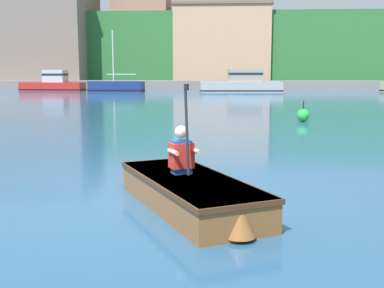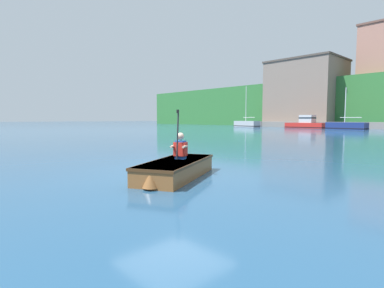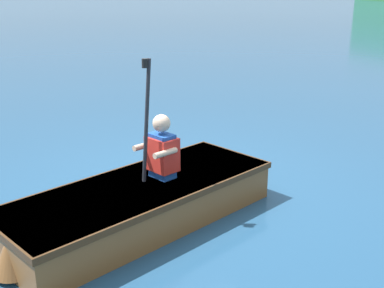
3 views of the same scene
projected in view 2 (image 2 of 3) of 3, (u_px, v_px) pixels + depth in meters
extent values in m
plane|color=navy|center=(174.00, 171.00, 7.80)|extent=(300.00, 300.00, 0.00)
cube|color=#75665B|center=(305.00, 95.00, 52.46)|extent=(11.39, 9.34, 11.12)
cube|color=#463D37|center=(306.00, 62.00, 51.98)|extent=(11.69, 9.64, 0.30)
cube|color=#9E6B5B|center=(383.00, 77.00, 47.00)|extent=(6.09, 6.15, 15.69)
cube|color=red|center=(305.00, 125.00, 43.70)|extent=(5.83, 2.09, 0.77)
cube|color=black|center=(305.00, 127.00, 43.73)|extent=(5.87, 2.14, 0.10)
cube|color=#B2B2B7|center=(307.00, 119.00, 43.41)|extent=(2.01, 1.53, 1.13)
cube|color=#19232D|center=(307.00, 118.00, 43.39)|extent=(2.03, 1.55, 0.20)
cube|color=#9EA3A8|center=(247.00, 124.00, 50.11)|extent=(5.22, 2.56, 0.99)
cube|color=black|center=(247.00, 126.00, 50.13)|extent=(5.26, 2.61, 0.10)
cylinder|color=silver|center=(246.00, 104.00, 50.04)|extent=(0.10, 0.10, 5.74)
cylinder|color=silver|center=(249.00, 117.00, 49.59)|extent=(2.70, 0.68, 0.07)
cube|color=navy|center=(346.00, 126.00, 37.56)|extent=(4.83, 1.84, 0.92)
cube|color=black|center=(346.00, 128.00, 37.59)|extent=(4.87, 1.88, 0.10)
cylinder|color=silver|center=(345.00, 105.00, 37.53)|extent=(0.10, 0.10, 4.34)
cylinder|color=silver|center=(351.00, 118.00, 37.11)|extent=(2.59, 0.29, 0.07)
cube|color=brown|center=(176.00, 169.00, 6.91)|extent=(2.08, 2.81, 0.40)
cube|color=#482C16|center=(176.00, 162.00, 6.89)|extent=(2.13, 2.86, 0.06)
cube|color=#482C16|center=(176.00, 162.00, 6.90)|extent=(1.75, 2.40, 0.02)
cone|color=brown|center=(151.00, 178.00, 5.70)|extent=(0.45, 0.45, 0.36)
cube|color=brown|center=(179.00, 161.00, 7.08)|extent=(0.89, 0.56, 0.03)
cube|color=#1E4CA5|center=(180.00, 150.00, 7.12)|extent=(0.29, 0.25, 0.44)
cube|color=red|center=(180.00, 149.00, 7.12)|extent=(0.35, 0.32, 0.33)
sphere|color=beige|center=(180.00, 136.00, 7.10)|extent=(0.17, 0.17, 0.17)
cylinder|color=beige|center=(173.00, 146.00, 7.08)|extent=(0.17, 0.26, 0.06)
cylinder|color=beige|center=(185.00, 147.00, 6.98)|extent=(0.17, 0.26, 0.06)
cylinder|color=#232328|center=(178.00, 135.00, 6.92)|extent=(0.10, 0.14, 1.14)
cylinder|color=black|center=(178.00, 111.00, 6.88)|extent=(0.05, 0.05, 0.08)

